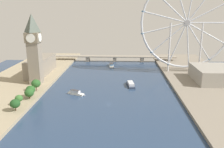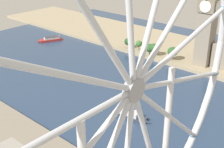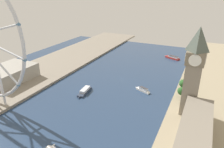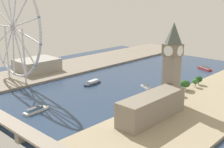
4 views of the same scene
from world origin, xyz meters
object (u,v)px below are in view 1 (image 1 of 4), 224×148
Objects in this scene: riverside_hall at (213,74)px; tour_boat_1 at (131,84)px; parliament_block at (41,66)px; river_bridge at (115,57)px; tour_boat_0 at (76,93)px; clock_tower at (34,48)px; tour_boat_2 at (111,65)px; ferris_wheel at (187,23)px.

tour_boat_1 is at bearing -171.35° from riverside_hall.
parliament_block is 1.30× the size of riverside_hall.
parliament_block is 142.52m from river_bridge.
tour_boat_0 is 0.71× the size of tour_boat_1.
tour_boat_1 is (116.38, 3.44, -44.53)m from clock_tower.
clock_tower is 144.98m from tour_boat_2.
ferris_wheel is at bearing 118.59° from riverside_hall.
clock_tower is 176.69m from river_bridge.
ferris_wheel reaches higher than clock_tower.
riverside_hall is at bearing -88.31° from tour_boat_1.
clock_tower is 208.93m from ferris_wheel.
ferris_wheel is 0.62× the size of river_bridge.
ferris_wheel is 4.32× the size of tour_boat_2.
clock_tower is 2.74× the size of tour_boat_1.
parliament_block is 2.49× the size of tour_boat_1.
riverside_hall is 1.91× the size of tour_boat_1.
clock_tower reaches higher than riverside_hall.
tour_boat_2 is at bearing -96.48° from river_bridge.
river_bridge is at bearing 142.80° from ferris_wheel.
river_bridge is at bearing 2.67° from tour_boat_1.
clock_tower is at bearing -78.12° from parliament_block.
riverside_hall reaches higher than tour_boat_0.
tour_boat_0 is at bearing -29.11° from clock_tower.
tour_boat_1 is at bearing 52.30° from tour_boat_0.
ferris_wheel reaches higher than riverside_hall.
clock_tower reaches higher than tour_boat_2.
riverside_hall is at bearing 40.23° from tour_boat_0.
tour_boat_2 is (97.53, 60.12, -12.44)m from parliament_block.
ferris_wheel is 4.42× the size of tour_boat_1.
tour_boat_1 is (-79.81, -63.29, -71.09)m from ferris_wheel.
tour_boat_1 is 106.88m from tour_boat_2.
riverside_hall is 160.15m from tour_boat_2.
parliament_block reaches higher than riverside_hall.
river_bridge is at bearing 135.80° from riverside_hall.
river_bridge reaches higher than tour_boat_0.
tour_boat_1 is (126.12, -42.87, -12.40)m from parliament_block.
tour_boat_2 is at bearing 147.06° from riverside_hall.
tour_boat_0 is at bearing -145.58° from ferris_wheel.
riverside_hall reaches higher than tour_boat_2.
tour_boat_0 is (-141.67, -97.09, -71.09)m from ferris_wheel.
tour_boat_1 is (-105.55, -16.06, -9.80)m from riverside_hall.
riverside_hall is (221.94, 19.51, -34.72)m from clock_tower.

